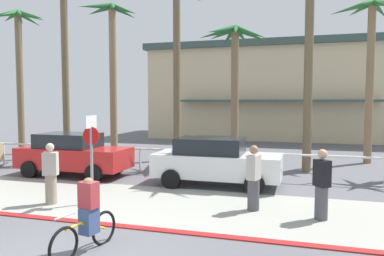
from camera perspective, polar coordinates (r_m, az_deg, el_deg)
The scene contains 19 objects.
ground_plane at distance 16.42m, azimuth 1.67°, elevation -6.29°, with size 80.00×80.00×0.00m, color #5B5B60.
sidewalk_strip at distance 11.05m, azimuth -6.14°, elevation -11.43°, with size 44.00×4.00×0.02m, color #9E9E93.
curb_paint at distance 9.31m, azimuth -11.01°, elevation -14.44°, with size 44.00×0.24×0.03m, color maroon.
building_backdrop at distance 32.87m, azimuth 13.18°, elevation 5.39°, with size 20.43×11.78×7.48m.
rail_fence at distance 14.86m, azimuth 0.20°, elevation -4.11°, with size 27.76×0.08×1.04m.
stop_sign_bike_lane at distance 11.06m, azimuth -15.12°, elevation -2.72°, with size 0.52×0.56×2.56m.
palm_tree_0 at distance 23.26m, azimuth -24.90°, elevation 11.41°, with size 3.25×3.18×8.02m.
palm_tree_1 at distance 21.48m, azimuth -18.95°, elevation 16.10°, with size 3.38×3.21×10.07m.
palm_tree_2 at distance 19.51m, azimuth -12.11°, elevation 11.97°, with size 2.75×3.33×7.85m.
palm_tree_3 at distance 19.08m, azimuth -2.39°, elevation 14.26°, with size 3.60×3.27×8.81m.
palm_tree_4 at distance 17.71m, azimuth 6.51°, elevation 10.86°, with size 3.23×3.45×6.47m.
palm_tree_5 at distance 16.76m, azimuth 17.79°, elevation 18.15°, with size 2.93×3.49×9.66m.
palm_tree_6 at distance 19.92m, azimuth 25.62°, elevation 11.41°, with size 3.73×2.99×7.74m.
car_red_1 at distance 15.64m, azimuth -17.70°, elevation -3.78°, with size 4.40×2.02×1.69m.
car_white_2 at distance 13.18m, azimuth 3.65°, elevation -5.05°, with size 4.40×2.02×1.69m.
cyclist_yellow_0 at distance 7.80m, azimuth -15.69°, elevation -12.97°, with size 0.41×1.80×1.50m.
pedestrian_0 at distance 10.30m, azimuth 9.38°, elevation -7.90°, with size 0.40×0.46×1.79m.
pedestrian_1 at distance 9.92m, azimuth 19.18°, elevation -8.55°, with size 0.45×0.48×1.79m.
pedestrian_2 at distance 11.52m, azimuth -20.76°, elevation -6.86°, with size 0.46×0.41×1.78m.
Camera 1 is at (4.09, -5.63, 2.97)m, focal length 34.93 mm.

